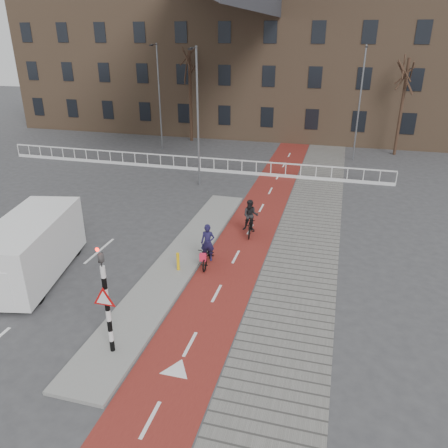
# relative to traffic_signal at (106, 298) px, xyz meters

# --- Properties ---
(ground) EXTENTS (120.00, 120.00, 0.00)m
(ground) POSITION_rel_traffic_signal_xyz_m (0.60, 2.02, -1.99)
(ground) COLOR #38383A
(ground) RESTS_ON ground
(bike_lane) EXTENTS (2.50, 60.00, 0.01)m
(bike_lane) POSITION_rel_traffic_signal_xyz_m (2.10, 12.02, -1.98)
(bike_lane) COLOR maroon
(bike_lane) RESTS_ON ground
(sidewalk) EXTENTS (3.00, 60.00, 0.01)m
(sidewalk) POSITION_rel_traffic_signal_xyz_m (4.90, 12.02, -1.98)
(sidewalk) COLOR slate
(sidewalk) RESTS_ON ground
(curb_island) EXTENTS (1.80, 16.00, 0.12)m
(curb_island) POSITION_rel_traffic_signal_xyz_m (-0.10, 6.02, -1.93)
(curb_island) COLOR gray
(curb_island) RESTS_ON ground
(traffic_signal) EXTENTS (0.80, 0.80, 3.68)m
(traffic_signal) POSITION_rel_traffic_signal_xyz_m (0.00, 0.00, 0.00)
(traffic_signal) COLOR black
(traffic_signal) RESTS_ON curb_island
(bollard) EXTENTS (0.12, 0.12, 0.75)m
(bollard) POSITION_rel_traffic_signal_xyz_m (0.17, 5.14, -1.50)
(bollard) COLOR yellow
(bollard) RESTS_ON curb_island
(cyclist_near) EXTENTS (0.73, 1.76, 1.81)m
(cyclist_near) POSITION_rel_traffic_signal_xyz_m (1.15, 6.03, -1.38)
(cyclist_near) COLOR black
(cyclist_near) RESTS_ON bike_lane
(cyclist_far) EXTENTS (0.80, 1.66, 1.77)m
(cyclist_far) POSITION_rel_traffic_signal_xyz_m (2.23, 9.39, -1.25)
(cyclist_far) COLOR black
(cyclist_far) RESTS_ON bike_lane
(van) EXTENTS (3.32, 5.84, 2.37)m
(van) POSITION_rel_traffic_signal_xyz_m (-5.22, 3.40, -0.74)
(van) COLOR white
(van) RESTS_ON ground
(railing) EXTENTS (28.00, 0.10, 0.99)m
(railing) POSITION_rel_traffic_signal_xyz_m (-4.40, 19.02, -1.68)
(railing) COLOR silver
(railing) RESTS_ON ground
(townhouse_row) EXTENTS (46.00, 10.00, 15.90)m
(townhouse_row) POSITION_rel_traffic_signal_xyz_m (-2.40, 34.02, 5.82)
(townhouse_row) COLOR #7F6047
(townhouse_row) RESTS_ON ground
(tree_mid) EXTENTS (0.27, 0.27, 7.66)m
(tree_mid) POSITION_rel_traffic_signal_xyz_m (-7.11, 27.91, 1.84)
(tree_mid) COLOR #311E16
(tree_mid) RESTS_ON ground
(tree_right) EXTENTS (0.23, 0.23, 7.27)m
(tree_right) POSITION_rel_traffic_signal_xyz_m (10.20, 27.39, 1.64)
(tree_right) COLOR #311E16
(tree_right) RESTS_ON ground
(streetlight_near) EXTENTS (0.12, 0.12, 8.26)m
(streetlight_near) POSITION_rel_traffic_signal_xyz_m (-2.48, 15.98, 2.14)
(streetlight_near) COLOR slate
(streetlight_near) RESTS_ON ground
(streetlight_left) EXTENTS (0.12, 0.12, 8.24)m
(streetlight_left) POSITION_rel_traffic_signal_xyz_m (-8.49, 24.34, 2.13)
(streetlight_left) COLOR slate
(streetlight_left) RESTS_ON ground
(streetlight_right) EXTENTS (0.12, 0.12, 8.21)m
(streetlight_right) POSITION_rel_traffic_signal_xyz_m (6.99, 24.74, 2.12)
(streetlight_right) COLOR slate
(streetlight_right) RESTS_ON ground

